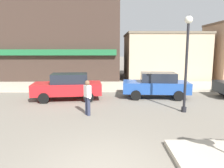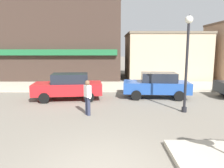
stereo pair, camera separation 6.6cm
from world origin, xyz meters
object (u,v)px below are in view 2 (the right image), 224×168
Objects in this scene: parked_car_nearest at (68,86)px; parked_car_second at (157,85)px; pedestrian_crossing_near at (88,97)px; lamp_post at (187,50)px.

parked_car_second is at bearing 4.69° from parked_car_nearest.
parked_car_nearest is 3.48m from pedestrian_crossing_near.
parked_car_second is (5.38, 0.44, 0.00)m from parked_car_nearest.
lamp_post is at bearing 5.45° from pedestrian_crossing_near.
lamp_post is at bearing -77.86° from parked_car_second.
parked_car_nearest is at bearing -175.31° from parked_car_second.
pedestrian_crossing_near is at bearing -137.43° from parked_car_second.
pedestrian_crossing_near is (-3.91, -3.59, 0.06)m from parked_car_second.
parked_car_nearest is 2.58× the size of pedestrian_crossing_near.
pedestrian_crossing_near is (-4.59, -0.44, -2.09)m from lamp_post.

